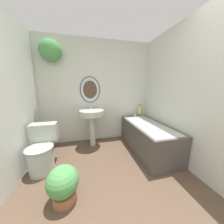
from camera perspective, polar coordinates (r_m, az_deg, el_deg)
The scene contains 7 objects.
wall_back at distance 2.77m, azimuth -10.64°, elevation 12.36°, with size 2.70×0.42×2.40m.
wall_right at distance 2.24m, azimuth 33.35°, elevation 7.08°, with size 0.06×2.58×2.40m.
toilet at distance 2.25m, azimuth -31.88°, elevation -16.20°, with size 0.41×0.58×0.72m.
pedestal_sink at distance 2.54m, azimuth -10.19°, elevation -2.72°, with size 0.53×0.53×0.94m.
bathtub at distance 2.56m, azimuth 17.38°, elevation -11.80°, with size 0.65×1.45×0.66m.
shampoo_bottle at distance 3.03m, azimuth 13.89°, elevation 1.39°, with size 0.07×0.07×0.23m.
potted_plant at distance 1.64m, azimuth -23.52°, elevation -30.36°, with size 0.36×0.36×0.45m.
Camera 1 is at (-0.30, -0.30, 1.33)m, focal length 18.00 mm.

